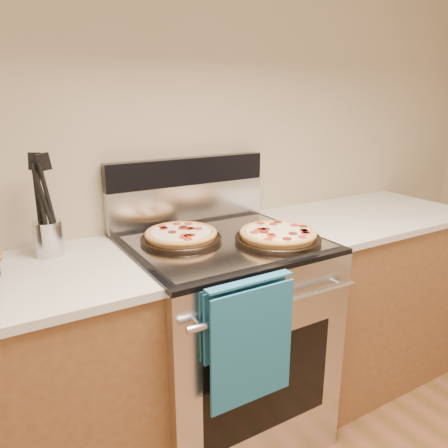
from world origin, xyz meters
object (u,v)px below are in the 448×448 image
pepperoni_pizza_front (278,235)px  range_body (223,343)px  utensil_crock (49,238)px  pepperoni_pizza_back (181,236)px

pepperoni_pizza_front → range_body: bearing=144.2°
range_body → pepperoni_pizza_front: 0.55m
utensil_crock → pepperoni_pizza_back: bearing=-17.0°
pepperoni_pizza_front → utensil_crock: (-0.81, 0.35, 0.03)m
range_body → utensil_crock: (-0.63, 0.22, 0.53)m
utensil_crock → range_body: bearing=-19.0°
range_body → pepperoni_pizza_front: bearing=-35.8°
pepperoni_pizza_back → range_body: bearing=-24.7°
pepperoni_pizza_back → pepperoni_pizza_front: pepperoni_pizza_front is taller
range_body → pepperoni_pizza_back: pepperoni_pizza_back is taller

